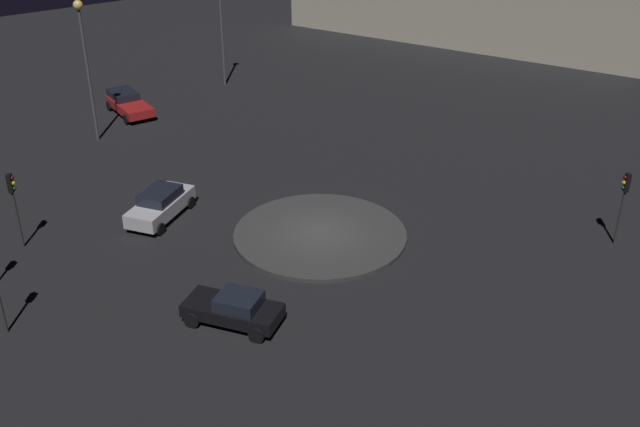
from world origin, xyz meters
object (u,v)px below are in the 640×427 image
at_px(car_black, 234,308).
at_px(store_building, 471,0).
at_px(car_red, 128,103).
at_px(car_silver, 161,204).
at_px(streetlamp_east, 84,47).
at_px(streetlamp_east_near, 221,10).
at_px(traffic_light_northeast, 13,196).
at_px(traffic_light_southwest, 624,194).

relative_size(car_black, store_building, 0.12).
bearing_deg(car_red, car_silver, -15.54).
height_order(streetlamp_east, streetlamp_east_near, streetlamp_east).
relative_size(traffic_light_northeast, traffic_light_southwest, 1.03).
bearing_deg(car_silver, traffic_light_northeast, 135.83).
bearing_deg(car_red, traffic_light_southwest, 22.76).
bearing_deg(car_silver, car_red, 38.79).
bearing_deg(traffic_light_northeast, store_building, 50.00).
height_order(car_black, traffic_light_southwest, traffic_light_southwest).
xyz_separation_m(streetlamp_east_near, store_building, (-1.00, -26.05, -2.32)).
distance_m(streetlamp_east, streetlamp_east_near, 13.30).
bearing_deg(streetlamp_east_near, traffic_light_northeast, 128.15).
xyz_separation_m(car_silver, traffic_light_northeast, (1.26, 6.74, 1.96)).
height_order(car_silver, traffic_light_northeast, traffic_light_northeast).
relative_size(car_silver, traffic_light_southwest, 1.21).
distance_m(traffic_light_northeast, store_building, 48.86).
distance_m(car_red, traffic_light_southwest, 33.49).
xyz_separation_m(traffic_light_northeast, traffic_light_southwest, (-16.84, -23.53, -0.08)).
bearing_deg(car_red, streetlamp_east_near, 102.51).
bearing_deg(car_black, streetlamp_east_near, -62.77).
bearing_deg(car_black, car_silver, -42.56).
relative_size(car_red, store_building, 0.13).
bearing_deg(streetlamp_east, car_silver, 173.70).
distance_m(car_silver, car_red, 16.48).
distance_m(traffic_light_southwest, streetlamp_east_near, 33.17).
bearing_deg(car_silver, car_black, -132.40).
height_order(traffic_light_northeast, streetlamp_east_near, streetlamp_east_near).
bearing_deg(car_black, store_building, -91.05).
relative_size(car_silver, car_black, 1.06).
relative_size(streetlamp_east_near, store_building, 0.25).
bearing_deg(traffic_light_northeast, car_black, -33.76).
bearing_deg(streetlamp_east, streetlamp_east_near, -68.01).
relative_size(car_black, streetlamp_east, 0.48).
height_order(traffic_light_southwest, streetlamp_east_near, streetlamp_east_near).
distance_m(traffic_light_southwest, streetlamp_east, 32.07).
bearing_deg(streetlamp_east_near, traffic_light_southwest, -174.61).
distance_m(streetlamp_east_near, store_building, 26.17).
relative_size(car_silver, streetlamp_east_near, 0.52).
xyz_separation_m(car_black, streetlamp_east, (22.54, -2.95, 5.39)).
bearing_deg(traffic_light_southwest, car_black, 22.84).
bearing_deg(car_red, traffic_light_northeast, -36.98).
height_order(traffic_light_northeast, store_building, store_building).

